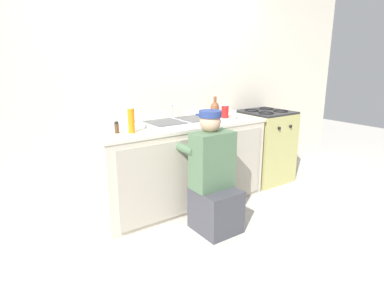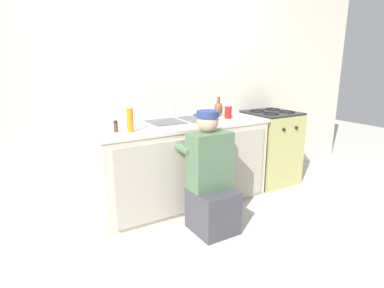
# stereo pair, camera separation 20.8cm
# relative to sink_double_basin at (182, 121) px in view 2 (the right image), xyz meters

# --- Properties ---
(ground_plane) EXTENTS (12.00, 12.00, 0.00)m
(ground_plane) POSITION_rel_sink_double_basin_xyz_m (0.00, -0.30, -0.91)
(ground_plane) COLOR beige
(back_wall) EXTENTS (6.00, 0.10, 2.50)m
(back_wall) POSITION_rel_sink_double_basin_xyz_m (0.00, 0.35, 0.34)
(back_wall) COLOR beige
(back_wall) RESTS_ON ground_plane
(counter_cabinet) EXTENTS (1.86, 0.62, 0.86)m
(counter_cabinet) POSITION_rel_sink_double_basin_xyz_m (0.00, -0.01, -0.48)
(counter_cabinet) COLOR beige
(counter_cabinet) RESTS_ON ground_plane
(countertop) EXTENTS (1.90, 0.62, 0.03)m
(countertop) POSITION_rel_sink_double_basin_xyz_m (0.00, -0.00, -0.04)
(countertop) COLOR beige
(countertop) RESTS_ON counter_cabinet
(sink_double_basin) EXTENTS (0.80, 0.44, 0.19)m
(sink_double_basin) POSITION_rel_sink_double_basin_xyz_m (0.00, 0.00, 0.00)
(sink_double_basin) COLOR silver
(sink_double_basin) RESTS_ON countertop
(stove_range) EXTENTS (0.59, 0.62, 0.92)m
(stove_range) POSITION_rel_sink_double_basin_xyz_m (1.28, -0.00, -0.46)
(stove_range) COLOR tan
(stove_range) RESTS_ON ground_plane
(plumber_person) EXTENTS (0.42, 0.61, 1.10)m
(plumber_person) POSITION_rel_sink_double_basin_xyz_m (-0.06, -0.63, -0.45)
(plumber_person) COLOR #3F3F47
(plumber_person) RESTS_ON ground_plane
(soda_cup_red) EXTENTS (0.08, 0.08, 0.15)m
(soda_cup_red) POSITION_rel_sink_double_basin_xyz_m (0.59, -0.01, 0.06)
(soda_cup_red) COLOR red
(soda_cup_red) RESTS_ON countertop
(soap_bottle_orange) EXTENTS (0.06, 0.06, 0.25)m
(soap_bottle_orange) POSITION_rel_sink_double_basin_xyz_m (-0.61, -0.12, 0.09)
(soap_bottle_orange) COLOR orange
(soap_bottle_orange) RESTS_ON countertop
(vase_decorative) EXTENTS (0.10, 0.10, 0.23)m
(vase_decorative) POSITION_rel_sink_double_basin_xyz_m (0.57, 0.15, 0.07)
(vase_decorative) COLOR brown
(vase_decorative) RESTS_ON countertop
(spice_bottle_pepper) EXTENTS (0.04, 0.04, 0.10)m
(spice_bottle_pepper) POSITION_rel_sink_double_basin_xyz_m (-0.72, -0.05, 0.03)
(spice_bottle_pepper) COLOR #513823
(spice_bottle_pepper) RESTS_ON countertop
(water_glass) EXTENTS (0.06, 0.06, 0.10)m
(water_glass) POSITION_rel_sink_double_basin_xyz_m (0.62, -0.12, 0.03)
(water_glass) COLOR #ADC6CC
(water_glass) RESTS_ON countertop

